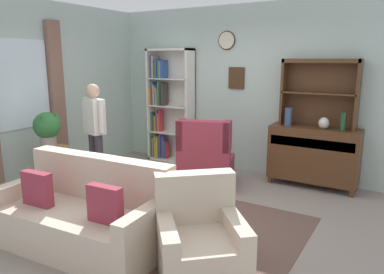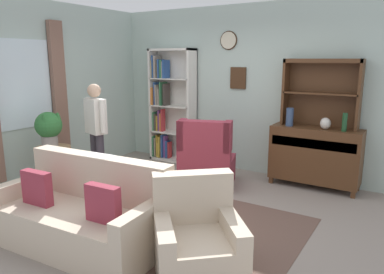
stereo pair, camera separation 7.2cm
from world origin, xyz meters
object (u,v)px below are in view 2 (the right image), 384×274
Objects in this scene: armchair_floral at (197,244)px; bookshelf at (169,107)px; vase_round at (325,123)px; plant_stand at (54,164)px; sideboard_hutch at (322,84)px; vase_tall at (290,117)px; potted_plant_large at (49,127)px; potted_plant_small at (45,188)px; sideboard at (315,154)px; wingback_chair at (207,162)px; bottle_wine at (345,122)px; person_reading at (96,128)px; couch_floral at (83,216)px.

bookshelf is at bearing 129.32° from armchair_floral.
vase_round is 4.01m from plant_stand.
sideboard_hutch is 4.02× the size of vase_tall.
potted_plant_small is at bearing -53.79° from potted_plant_large.
sideboard reaches higher than armchair_floral.
wingback_chair is at bearing 46.43° from potted_plant_small.
bookshelf reaches higher than bottle_wine.
armchair_floral is at bearing -88.43° from vase_tall.
vase_tall is 1.04× the size of bottle_wine.
vase_tall is 0.25× the size of armchair_floral.
potted_plant_small is (-0.24, -2.60, -0.85)m from bookshelf.
vase_round is at bearing 28.70° from person_reading.
bottle_wine is at bearing -4.95° from vase_round.
couch_floral is 1.30m from armchair_floral.
sideboard is 0.83× the size of person_reading.
vase_tall is at bearing 179.34° from bottle_wine.
couch_floral is 1.19× the size of person_reading.
couch_floral is 1.86m from plant_stand.
couch_floral reaches higher than plant_stand.
armchair_floral is at bearing -62.28° from wingback_chair.
plant_stand reaches higher than potted_plant_small.
potted_plant_small is (-2.68, 0.38, -0.11)m from armchair_floral.
vase_tall is 2.92m from person_reading.
sideboard_hutch reaches higher than wingback_chair.
person_reading reaches higher than bottle_wine.
wingback_chair is (-1.78, -0.75, -0.67)m from bottle_wine.
potted_plant_small is at bearing -101.16° from person_reading.
plant_stand is at bearing -147.82° from vase_round.
bottle_wine reaches higher than armchair_floral.
plant_stand is (-2.91, 0.72, 0.11)m from armchair_floral.
bookshelf is 2.35m from potted_plant_large.
couch_floral is (-1.99, -2.99, -0.74)m from bottle_wine.
plant_stand is (-3.23, -2.29, -1.16)m from sideboard_hutch.
potted_plant_large is at bearing -142.78° from wingback_chair.
vase_tall is 0.15× the size of couch_floral.
person_reading is at bearing 54.40° from potted_plant_large.
vase_round reaches higher than armchair_floral.
sideboard_hutch is at bearing 90.00° from sideboard.
plant_stand is at bearing 151.14° from couch_floral.
bookshelf is at bearing 87.70° from person_reading.
bottle_wine is at bearing 35.72° from potted_plant_small.
vase_tall reaches higher than armchair_floral.
plant_stand is 0.42× the size of person_reading.
vase_round is (0.13, -0.07, 0.50)m from sideboard.
potted_plant_small is 1.12m from person_reading.
vase_round is 3.37m from person_reading.
vase_round is at bearing -2.96° from bookshelf.
potted_plant_small is at bearing -141.83° from vase_round.
bookshelf is 2.75m from potted_plant_small.
bookshelf is at bearing 78.83° from potted_plant_large.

